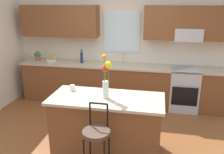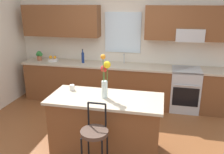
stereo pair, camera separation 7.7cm
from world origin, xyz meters
name	(u,v)px [view 1 (the left image)]	position (x,y,z in m)	size (l,w,h in m)	color
ground_plane	(102,143)	(0.00, 0.00, 0.00)	(14.00, 14.00, 0.00)	brown
back_wall_assembly	(123,37)	(0.03, 1.98, 1.51)	(5.60, 0.50, 2.70)	beige
counter_run	(119,84)	(0.00, 1.70, 0.47)	(4.56, 0.64, 0.92)	brown
sink_faucet	(123,57)	(0.06, 1.84, 1.06)	(0.02, 0.13, 0.23)	#B7BABC
oven_range	(184,89)	(1.43, 1.68, 0.46)	(0.60, 0.64, 0.92)	#B7BABC
kitchen_island	(107,125)	(0.13, -0.19, 0.46)	(1.70, 0.77, 0.92)	brown
bar_stool_near	(97,136)	(0.13, -0.79, 0.64)	(0.36, 0.36, 1.04)	black
flower_vase	(106,76)	(0.13, -0.20, 1.25)	(0.15, 0.14, 0.66)	silver
mug_ceramic	(72,88)	(-0.46, -0.02, 0.97)	(0.08, 0.08, 0.09)	silver
fruit_bowl_oranges	(51,60)	(-1.63, 1.70, 0.96)	(0.24, 0.24, 0.13)	silver
bottle_olive_oil	(82,57)	(-0.87, 1.70, 1.05)	(0.06, 0.06, 0.32)	navy
potted_plant_small	(38,55)	(-1.97, 1.70, 1.05)	(0.18, 0.12, 0.23)	#9E5B3D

